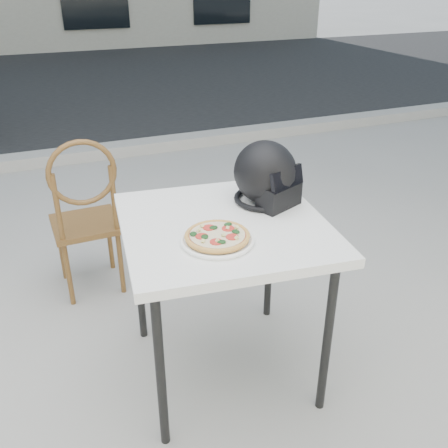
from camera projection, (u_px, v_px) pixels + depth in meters
name	position (u px, v px, depth m)	size (l,w,h in m)	color
ground	(132.00, 327.00, 2.87)	(80.00, 80.00, 0.00)	#A2A09A
street_asphalt	(41.00, 87.00, 8.63)	(30.00, 8.00, 0.00)	black
curb	(68.00, 156.00, 5.31)	(30.00, 0.25, 0.12)	#9D9B93
cafe_table_main	(224.00, 237.00, 2.23)	(0.99, 0.99, 0.84)	white
plate	(217.00, 240.00, 2.03)	(0.39, 0.39, 0.02)	white
pizza	(217.00, 236.00, 2.03)	(0.33, 0.33, 0.03)	gold
helmet	(266.00, 176.00, 2.33)	(0.38, 0.39, 0.30)	black
cafe_chair_main	(85.00, 210.00, 2.94)	(0.41, 0.41, 1.03)	brown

